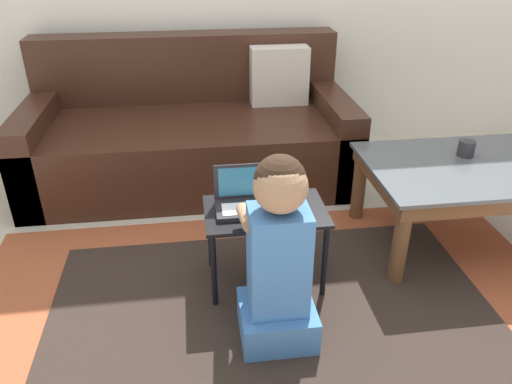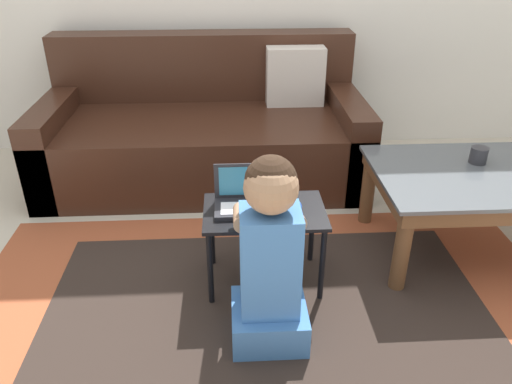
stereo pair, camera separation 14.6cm
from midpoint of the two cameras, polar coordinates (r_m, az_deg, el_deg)
ground_plane at (r=2.22m, az=-2.27°, el=-11.72°), size 16.00×16.00×0.00m
area_rug at (r=2.16m, az=-0.29°, el=-12.84°), size 2.55×1.46×0.01m
couch at (r=3.15m, az=-8.65°, el=6.70°), size 1.91×0.94×0.82m
coffee_table at (r=2.56m, az=21.25°, el=1.57°), size 0.94×0.68×0.42m
laptop_desk at (r=2.11m, az=-0.92°, el=-3.29°), size 0.51×0.32×0.37m
laptop at (r=2.08m, az=-2.91°, el=-1.16°), size 0.28×0.17×0.18m
computer_mouse at (r=2.08m, az=2.42°, el=-1.48°), size 0.07×0.09×0.04m
person_seated at (r=1.80m, az=0.22°, el=-7.37°), size 0.28×0.39×0.77m
cup_on_table at (r=2.61m, az=21.44°, el=4.65°), size 0.08×0.08×0.08m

